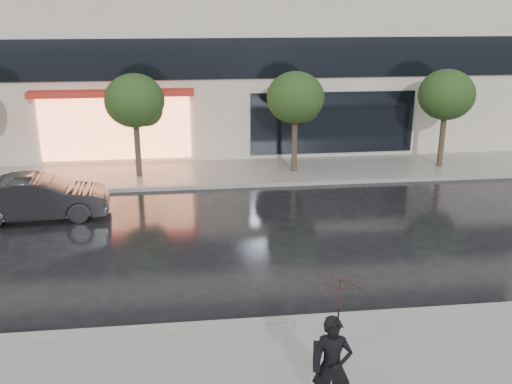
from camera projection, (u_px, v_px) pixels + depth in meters
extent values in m
plane|color=black|center=(243.00, 303.00, 12.74)|extent=(120.00, 120.00, 0.00)
cube|color=slate|center=(218.00, 173.00, 22.39)|extent=(60.00, 3.50, 0.12)
cube|color=gray|center=(248.00, 324.00, 11.78)|extent=(60.00, 0.25, 0.14)
cube|color=gray|center=(220.00, 186.00, 20.74)|extent=(60.00, 0.25, 0.14)
cube|color=black|center=(213.00, 59.00, 22.65)|extent=(28.00, 0.12, 1.60)
cube|color=#FF8C59|center=(116.00, 128.00, 23.03)|extent=(6.00, 0.10, 2.60)
cube|color=#B2221B|center=(112.00, 93.00, 22.26)|extent=(6.40, 0.70, 0.25)
cube|color=black|center=(333.00, 123.00, 24.07)|extent=(7.00, 0.10, 2.60)
cylinder|color=#33261C|center=(138.00, 151.00, 21.49)|extent=(0.22, 0.22, 2.20)
ellipsoid|color=black|center=(134.00, 101.00, 20.89)|extent=(2.20, 2.20, 1.98)
sphere|color=black|center=(147.00, 110.00, 21.25)|extent=(1.20, 1.20, 1.20)
cylinder|color=#33261C|center=(294.00, 146.00, 22.17)|extent=(0.22, 0.22, 2.20)
ellipsoid|color=black|center=(295.00, 98.00, 21.57)|extent=(2.20, 2.20, 1.98)
sphere|color=black|center=(304.00, 107.00, 21.93)|extent=(1.20, 1.20, 1.20)
cylinder|color=#33261C|center=(442.00, 142.00, 22.85)|extent=(0.22, 0.22, 2.20)
ellipsoid|color=black|center=(446.00, 95.00, 22.25)|extent=(2.20, 2.20, 1.98)
sphere|color=black|center=(453.00, 104.00, 22.61)|extent=(1.20, 1.20, 1.20)
imported|color=black|center=(38.00, 198.00, 17.53)|extent=(4.33, 1.86, 1.39)
imported|color=black|center=(332.00, 366.00, 8.93)|extent=(0.69, 0.52, 1.68)
imported|color=#3B0D0A|center=(339.00, 304.00, 8.58)|extent=(1.12, 1.14, 0.86)
cylinder|color=black|center=(337.00, 332.00, 8.73)|extent=(0.02, 0.02, 0.84)
cube|color=black|center=(317.00, 356.00, 8.84)|extent=(0.18, 0.33, 0.36)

